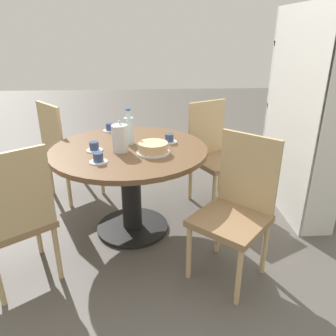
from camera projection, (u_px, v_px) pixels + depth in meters
The scene contains 14 objects.
ground_plane at pixel (133, 228), 2.74m from camera, with size 14.00×14.00×0.00m, color #56514C.
dining_table at pixel (130, 170), 2.53m from camera, with size 1.18×1.18×0.71m.
chair_a at pixel (214, 152), 3.02m from camera, with size 0.57×0.57×0.94m.
chair_b at pixel (67, 150), 3.09m from camera, with size 0.59×0.59×0.94m.
chair_c at pixel (15, 217), 1.98m from camera, with size 0.59×0.59×0.94m.
chair_d at pixel (236, 207), 2.08m from camera, with size 0.59×0.59×0.94m.
bookshelf at pixel (301, 118), 2.79m from camera, with size 1.04×0.28×1.73m.
coffee_pot at pixel (120, 137), 2.35m from camera, with size 0.12×0.12×0.23m.
water_bottle at pixel (129, 130), 2.51m from camera, with size 0.07×0.07×0.28m.
cake_main at pixel (153, 148), 2.34m from camera, with size 0.24×0.24×0.08m.
cup_a at pixel (98, 159), 2.18m from camera, with size 0.12×0.12×0.07m.
cup_b at pixel (110, 128), 2.86m from camera, with size 0.12×0.12×0.07m.
cup_c at pixel (169, 139), 2.57m from camera, with size 0.12×0.12×0.07m.
cup_d at pixel (94, 147), 2.39m from camera, with size 0.12×0.12×0.07m.
Camera 1 is at (2.34, 0.14, 1.53)m, focal length 35.00 mm.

